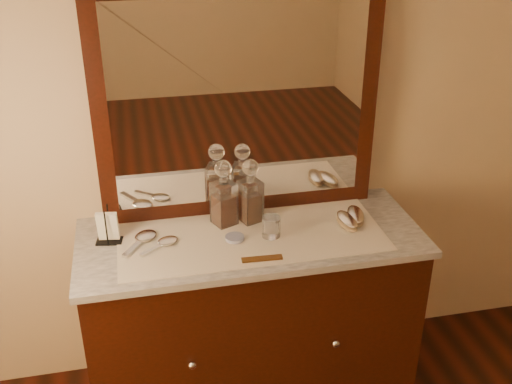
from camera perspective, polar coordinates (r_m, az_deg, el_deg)
dresser_cabinet at (r=2.78m, az=-0.45°, el=-11.86°), size 1.40×0.55×0.82m
dresser_plinth at (r=3.03m, az=-0.42°, el=-17.33°), size 1.46×0.59×0.08m
knob_left at (r=2.51m, az=-6.04°, el=-15.95°), size 0.04×0.04×0.04m
knob_right at (r=2.61m, az=7.54°, el=-14.00°), size 0.04×0.04×0.04m
marble_top at (r=2.54m, az=-0.48°, el=-4.35°), size 1.44×0.59×0.03m
mirror_frame at (r=2.54m, az=-1.67°, el=8.49°), size 1.20×0.08×1.00m
mirror_glass at (r=2.51m, az=-1.52°, el=8.25°), size 1.06×0.01×0.86m
lace_runner at (r=2.51m, az=-0.39°, el=-4.25°), size 1.10×0.45×0.00m
pin_dish at (r=2.49m, az=-2.03°, el=-4.34°), size 0.10×0.10×0.01m
comb at (r=2.36m, az=0.57°, el=-6.31°), size 0.16×0.04×0.01m
napkin_rack at (r=2.52m, az=-13.81°, el=-3.35°), size 0.11×0.08×0.16m
decanter_left at (r=2.56m, az=-3.05°, el=-0.72°), size 0.12×0.12×0.30m
decanter_right at (r=2.58m, az=-0.54°, el=-0.50°), size 0.11×0.11×0.29m
brush_near at (r=2.61m, az=8.58°, el=-2.72°), size 0.08×0.16×0.04m
brush_far at (r=2.65m, az=9.38°, el=-2.25°), size 0.10×0.17×0.04m
hand_mirror_outer at (r=2.53m, az=-10.58°, el=-4.31°), size 0.17×0.21×0.02m
hand_mirror_inner at (r=2.48m, az=-8.61°, el=-4.74°), size 0.18×0.15×0.02m
tumblers at (r=2.50m, az=1.44°, el=-3.28°), size 0.08×0.08×0.09m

